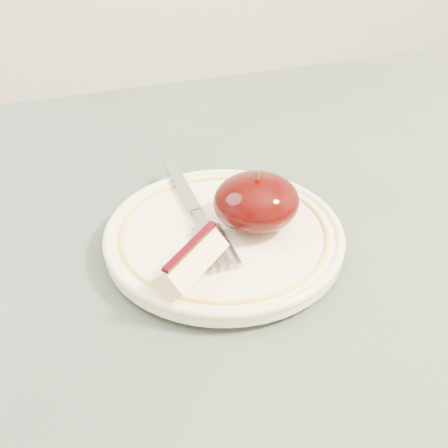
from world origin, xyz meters
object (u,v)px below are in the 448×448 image
object	(u,v)px
plate	(224,236)
apple_half	(256,202)
table	(260,356)
fork	(196,212)

from	to	relation	value
plate	apple_half	bearing A→B (deg)	8.10
table	apple_half	distance (m)	0.15
fork	plate	bearing A→B (deg)	-154.57
apple_half	fork	distance (m)	0.06
apple_half	fork	world-z (taller)	apple_half
table	plate	size ratio (longest dim) A/B	4.06
apple_half	table	bearing A→B (deg)	-103.70
plate	fork	world-z (taller)	fork
table	fork	xyz separation A→B (m)	(-0.03, 0.10, 0.11)
table	fork	bearing A→B (deg)	109.23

